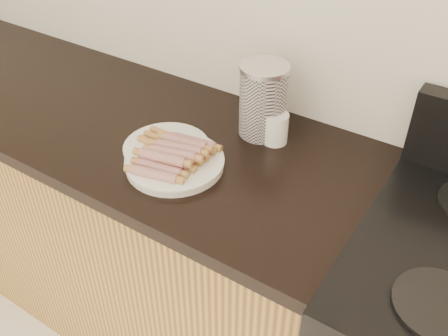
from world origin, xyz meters
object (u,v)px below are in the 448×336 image
Objects in this scene: mug at (276,128)px; main_plate at (175,164)px; canister at (263,100)px; side_plate at (166,148)px.

main_plate is at bearing -123.40° from mug.
canister reaches higher than main_plate.
canister is at bearing 52.13° from side_plate.
canister is at bearing 67.92° from main_plate.
canister is 2.40× the size of mug.
mug is (0.05, -0.02, -0.06)m from canister.
mug is (0.16, 0.25, 0.03)m from main_plate.
mug reaches higher than side_plate.
side_plate is 1.12× the size of canister.
side_plate is at bearing 144.83° from main_plate.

